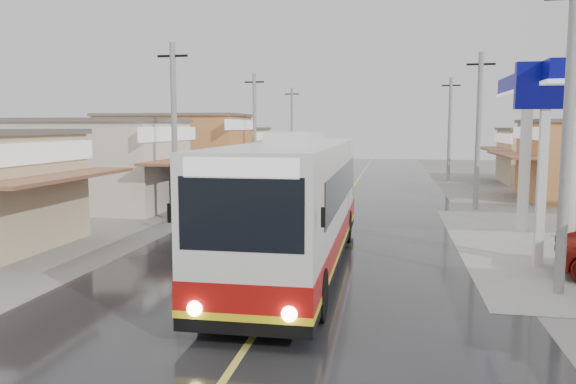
# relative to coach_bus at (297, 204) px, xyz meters

# --- Properties ---
(ground) EXTENTS (120.00, 120.00, 0.00)m
(ground) POSITION_rel_coach_bus_xyz_m (0.09, -1.38, -1.98)
(ground) COLOR slate
(ground) RESTS_ON ground
(road) EXTENTS (12.00, 90.00, 0.02)m
(road) POSITION_rel_coach_bus_xyz_m (0.09, 13.62, -1.97)
(road) COLOR black
(road) RESTS_ON ground
(centre_line) EXTENTS (0.15, 90.00, 0.01)m
(centre_line) POSITION_rel_coach_bus_xyz_m (0.09, 13.62, -1.95)
(centre_line) COLOR #D8CC4C
(centre_line) RESTS_ON road
(shopfronts_left) EXTENTS (11.00, 44.00, 5.20)m
(shopfronts_left) POSITION_rel_coach_bus_xyz_m (-12.91, 16.62, -1.98)
(shopfronts_left) COLOR #C6B387
(shopfronts_left) RESTS_ON ground
(utility_poles_left) EXTENTS (1.60, 50.00, 8.00)m
(utility_poles_left) POSITION_rel_coach_bus_xyz_m (-6.91, 14.62, -1.98)
(utility_poles_left) COLOR gray
(utility_poles_left) RESTS_ON ground
(utility_poles_right) EXTENTS (1.60, 36.00, 8.00)m
(utility_poles_right) POSITION_rel_coach_bus_xyz_m (7.09, 13.62, -1.98)
(utility_poles_right) COLOR gray
(utility_poles_right) RESTS_ON ground
(coach_bus) EXTENTS (3.08, 13.18, 4.10)m
(coach_bus) POSITION_rel_coach_bus_xyz_m (0.00, 0.00, 0.00)
(coach_bus) COLOR silver
(coach_bus) RESTS_ON road
(second_bus) EXTENTS (2.55, 9.32, 3.09)m
(second_bus) POSITION_rel_coach_bus_xyz_m (-4.86, 13.28, -0.31)
(second_bus) COLOR silver
(second_bus) RESTS_ON road
(cyclist) EXTENTS (0.71, 2.01, 2.17)m
(cyclist) POSITION_rel_coach_bus_xyz_m (-4.66, 4.15, -1.27)
(cyclist) COLOR black
(cyclist) RESTS_ON ground
(tricycle_near) EXTENTS (1.96, 2.34, 1.53)m
(tricycle_near) POSITION_rel_coach_bus_xyz_m (-7.44, 11.16, -1.10)
(tricycle_near) COLOR #26262D
(tricycle_near) RESTS_ON ground
(tyre_stack) EXTENTS (0.96, 0.96, 0.49)m
(tyre_stack) POSITION_rel_coach_bus_xyz_m (-5.52, 5.96, -1.73)
(tyre_stack) COLOR black
(tyre_stack) RESTS_ON ground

